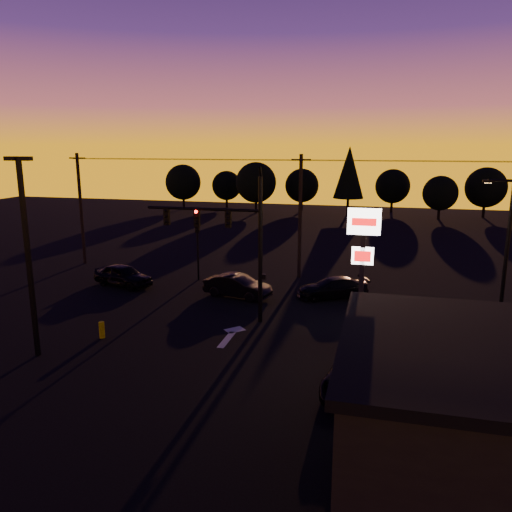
{
  "coord_description": "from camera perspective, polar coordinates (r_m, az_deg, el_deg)",
  "views": [
    {
      "loc": [
        7.79,
        -21.57,
        9.62
      ],
      "look_at": [
        1.0,
        5.0,
        3.5
      ],
      "focal_mm": 35.0,
      "sensor_mm": 36.0,
      "label": 1
    }
  ],
  "objects": [
    {
      "name": "tree_0",
      "position": [
        77.72,
        -8.33,
        8.35
      ],
      "size": [
        5.36,
        5.36,
        6.74
      ],
      "color": "black",
      "rests_on": "ground"
    },
    {
      "name": "tree_1",
      "position": [
        78.52,
        -3.38,
        8.04
      ],
      "size": [
        4.54,
        4.54,
        5.71
      ],
      "color": "black",
      "rests_on": "ground"
    },
    {
      "name": "streetlight",
      "position": [
        28.24,
        26.57,
        0.62
      ],
      "size": [
        1.55,
        0.35,
        8.0
      ],
      "color": "black",
      "rests_on": "ground"
    },
    {
      "name": "pylon_sign",
      "position": [
        23.56,
        12.12,
        0.77
      ],
      "size": [
        1.5,
        0.28,
        6.8
      ],
      "color": "black",
      "rests_on": "ground"
    },
    {
      "name": "secondary_signal",
      "position": [
        36.09,
        -6.7,
        1.7
      ],
      "size": [
        0.3,
        0.31,
        4.35
      ],
      "color": "black",
      "rests_on": "ground"
    },
    {
      "name": "power_wires",
      "position": [
        36.06,
        5.18,
        10.86
      ],
      "size": [
        36.0,
        1.22,
        0.07
      ],
      "color": "black",
      "rests_on": "ground"
    },
    {
      "name": "parking_lot_light",
      "position": [
        24.45,
        -24.71,
        1.17
      ],
      "size": [
        1.25,
        0.3,
        9.14
      ],
      "color": "black",
      "rests_on": "ground"
    },
    {
      "name": "traffic_signal_mast",
      "position": [
        27.16,
        -2.78,
        2.63
      ],
      "size": [
        6.79,
        0.52,
        8.58
      ],
      "color": "black",
      "rests_on": "ground"
    },
    {
      "name": "suv_parked",
      "position": [
        20.88,
        11.95,
        -12.86
      ],
      "size": [
        3.15,
        5.65,
        1.5
      ],
      "primitive_type": "imported",
      "rotation": [
        0.0,
        0.0,
        -0.13
      ],
      "color": "black",
      "rests_on": "ground"
    },
    {
      "name": "car_mid",
      "position": [
        32.26,
        -2.14,
        -3.43
      ],
      "size": [
        4.63,
        2.48,
        1.45
      ],
      "primitive_type": "imported",
      "rotation": [
        0.0,
        0.0,
        1.34
      ],
      "color": "black",
      "rests_on": "ground"
    },
    {
      "name": "tree_7",
      "position": [
        73.97,
        24.78,
        7.12
      ],
      "size": [
        5.36,
        5.36,
        6.74
      ],
      "color": "black",
      "rests_on": "ground"
    },
    {
      "name": "lane_arrow",
      "position": [
        26.19,
        -2.9,
        -8.98
      ],
      "size": [
        1.2,
        3.1,
        0.01
      ],
      "color": "beige",
      "rests_on": "ground"
    },
    {
      "name": "utility_pole_1",
      "position": [
        36.39,
        5.06,
        4.59
      ],
      "size": [
        1.4,
        0.26,
        9.0
      ],
      "color": "black",
      "rests_on": "ground"
    },
    {
      "name": "car_right",
      "position": [
        32.44,
        8.73,
        -3.61
      ],
      "size": [
        4.89,
        3.49,
        1.32
      ],
      "primitive_type": "imported",
      "rotation": [
        0.0,
        0.0,
        -1.16
      ],
      "color": "black",
      "rests_on": "ground"
    },
    {
      "name": "tree_6",
      "position": [
        70.22,
        20.32,
        6.75
      ],
      "size": [
        4.54,
        4.54,
        5.71
      ],
      "color": "black",
      "rests_on": "ground"
    },
    {
      "name": "bollard",
      "position": [
        26.81,
        -17.21,
        -8.07
      ],
      "size": [
        0.28,
        0.28,
        0.85
      ],
      "primitive_type": "cylinder",
      "color": "#C5C903",
      "rests_on": "ground"
    },
    {
      "name": "tree_4",
      "position": [
        70.83,
        10.58,
        9.38
      ],
      "size": [
        4.18,
        4.18,
        9.5
      ],
      "color": "black",
      "rests_on": "ground"
    },
    {
      "name": "car_left",
      "position": [
        35.94,
        -14.95,
        -2.14
      ],
      "size": [
        4.74,
        2.96,
        1.51
      ],
      "primitive_type": "imported",
      "rotation": [
        0.0,
        0.0,
        1.28
      ],
      "color": "black",
      "rests_on": "ground"
    },
    {
      "name": "ground",
      "position": [
        24.87,
        -5.17,
        -10.23
      ],
      "size": [
        120.0,
        120.0,
        0.0
      ],
      "primitive_type": "plane",
      "color": "black",
      "rests_on": "ground"
    },
    {
      "name": "tree_5",
      "position": [
        75.81,
        15.35,
        7.69
      ],
      "size": [
        4.95,
        4.95,
        6.22
      ],
      "color": "black",
      "rests_on": "ground"
    },
    {
      "name": "tree_3",
      "position": [
        74.74,
        5.27,
        8.02
      ],
      "size": [
        4.95,
        4.95,
        6.22
      ],
      "color": "black",
      "rests_on": "ground"
    },
    {
      "name": "tree_2",
      "position": [
        72.0,
        -0.0,
        8.4
      ],
      "size": [
        5.77,
        5.78,
        7.26
      ],
      "color": "black",
      "rests_on": "ground"
    },
    {
      "name": "utility_pole_0",
      "position": [
        43.09,
        -19.38,
        5.17
      ],
      "size": [
        1.4,
        0.26,
        9.0
      ],
      "color": "black",
      "rests_on": "ground"
    }
  ]
}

